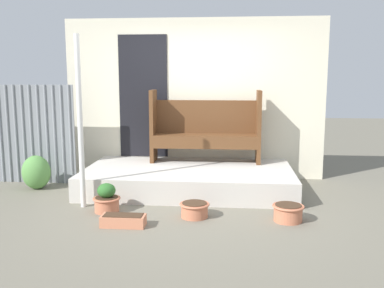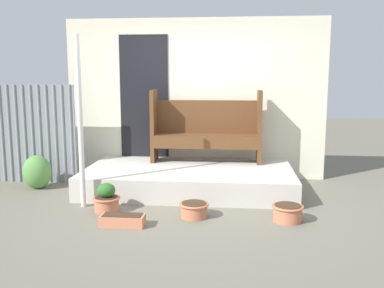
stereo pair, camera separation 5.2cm
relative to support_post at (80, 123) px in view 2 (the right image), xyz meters
name	(u,v)px [view 2 (the right image)]	position (x,y,z in m)	size (l,w,h in m)	color
ground_plane	(187,207)	(1.35, 0.13, -1.10)	(24.00, 24.00, 0.00)	#706B5B
porch_slab	(189,179)	(1.28, 0.96, -0.93)	(3.04, 1.66, 0.33)	beige
house_wall	(192,99)	(1.24, 1.82, 0.20)	(4.24, 0.08, 2.60)	beige
fence_corrugated	(6,134)	(-1.66, 1.18, -0.32)	(2.27, 0.05, 1.55)	gray
support_post	(80,123)	(0.00, 0.00, 0.00)	(0.07, 0.07, 2.19)	white
bench	(206,127)	(1.49, 1.48, -0.21)	(1.72, 0.42, 1.13)	brown
flower_pot_left	(106,199)	(0.36, -0.17, -0.94)	(0.35, 0.35, 0.36)	#C67251
flower_pot_middle	(194,209)	(1.47, -0.27, -1.00)	(0.37, 0.37, 0.18)	#C67251
flower_pot_right	(288,212)	(2.58, -0.31, -0.99)	(0.37, 0.37, 0.20)	#C67251
planter_box_rect	(123,220)	(0.70, -0.66, -1.03)	(0.50, 0.21, 0.13)	tan
shrub_by_fence	(37,172)	(-1.00, 0.80, -0.84)	(0.42, 0.38, 0.51)	#599347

